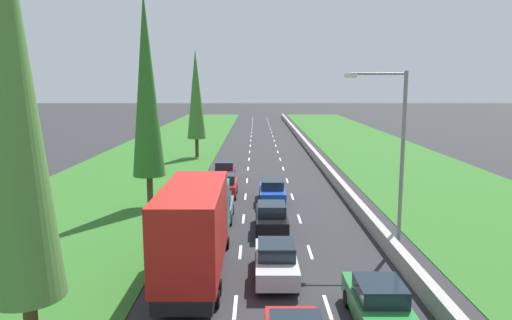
# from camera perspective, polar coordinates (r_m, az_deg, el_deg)

# --- Properties ---
(ground_plane) EXTENTS (300.00, 300.00, 0.00)m
(ground_plane) POSITION_cam_1_polar(r_m,az_deg,el_deg) (62.63, 0.70, 1.35)
(ground_plane) COLOR #28282B
(ground_plane) RESTS_ON ground
(grass_verge_left) EXTENTS (14.00, 140.00, 0.04)m
(grass_verge_left) POSITION_cam_1_polar(r_m,az_deg,el_deg) (63.70, -10.76, 1.34)
(grass_verge_left) COLOR #2D6623
(grass_verge_left) RESTS_ON ground
(grass_verge_right) EXTENTS (14.00, 140.00, 0.04)m
(grass_verge_right) POSITION_cam_1_polar(r_m,az_deg,el_deg) (64.47, 13.56, 1.34)
(grass_verge_right) COLOR #2D6623
(grass_verge_right) RESTS_ON ground
(median_barrier) EXTENTS (0.44, 120.00, 0.85)m
(median_barrier) POSITION_cam_1_polar(r_m,az_deg,el_deg) (62.92, 5.90, 1.73)
(median_barrier) COLOR #9E9B93
(median_barrier) RESTS_ON ground
(lane_markings) EXTENTS (3.64, 116.00, 0.01)m
(lane_markings) POSITION_cam_1_polar(r_m,az_deg,el_deg) (62.63, 0.70, 1.36)
(lane_markings) COLOR white
(lane_markings) RESTS_ON ground
(red_box_truck_left_lane) EXTENTS (2.46, 9.40, 4.18)m
(red_box_truck_left_lane) POSITION_cam_1_polar(r_m,az_deg,el_deg) (21.23, -7.31, -7.93)
(red_box_truck_left_lane) COLOR black
(red_box_truck_left_lane) RESTS_ON ground
(grey_hatchback_left_lane) EXTENTS (1.74, 3.90, 1.72)m
(grey_hatchback_left_lane) POSITION_cam_1_polar(r_m,az_deg,el_deg) (29.93, -4.60, -5.54)
(grey_hatchback_left_lane) COLOR slate
(grey_hatchback_left_lane) RESTS_ON ground
(silver_sedan_centre_lane) EXTENTS (1.82, 4.50, 1.64)m
(silver_sedan_centre_lane) POSITION_cam_1_polar(r_m,az_deg,el_deg) (21.20, 2.21, -11.80)
(silver_sedan_centre_lane) COLOR silver
(silver_sedan_centre_lane) RESTS_ON ground
(green_sedan_right_lane) EXTENTS (1.82, 4.50, 1.64)m
(green_sedan_right_lane) POSITION_cam_1_polar(r_m,az_deg,el_deg) (17.91, 14.15, -16.14)
(green_sedan_right_lane) COLOR #237A33
(green_sedan_right_lane) RESTS_ON ground
(black_sedan_centre_lane) EXTENTS (1.82, 4.50, 1.64)m
(black_sedan_centre_lane) POSITION_cam_1_polar(r_m,az_deg,el_deg) (27.69, 1.68, -6.77)
(black_sedan_centre_lane) COLOR black
(black_sedan_centre_lane) RESTS_ON ground
(red_hatchback_left_lane) EXTENTS (1.74, 3.90, 1.72)m
(red_hatchback_left_lane) POSITION_cam_1_polar(r_m,az_deg,el_deg) (36.03, -3.87, -3.03)
(red_hatchback_left_lane) COLOR red
(red_hatchback_left_lane) RESTS_ON ground
(blue_sedan_centre_lane) EXTENTS (1.82, 4.50, 1.64)m
(blue_sedan_centre_lane) POSITION_cam_1_polar(r_m,az_deg,el_deg) (34.25, 1.74, -3.69)
(blue_sedan_centre_lane) COLOR #1E47B7
(blue_sedan_centre_lane) RESTS_ON ground
(maroon_hatchback_left_lane_fifth) EXTENTS (1.74, 3.90, 1.72)m
(maroon_hatchback_left_lane_fifth) POSITION_cam_1_polar(r_m,az_deg,el_deg) (41.87, -3.90, -1.34)
(maroon_hatchback_left_lane_fifth) COLOR maroon
(maroon_hatchback_left_lane_fifth) RESTS_ON ground
(poplar_tree_nearest) EXTENTS (2.16, 2.16, 14.34)m
(poplar_tree_nearest) POSITION_cam_1_polar(r_m,az_deg,el_deg) (14.83, -27.08, 7.57)
(poplar_tree_nearest) COLOR #4C3823
(poplar_tree_nearest) RESTS_ON ground
(poplar_tree_second) EXTENTS (2.16, 2.16, 14.37)m
(poplar_tree_second) POSITION_cam_1_polar(r_m,az_deg,el_deg) (32.81, -13.07, 8.60)
(poplar_tree_second) COLOR #4C3823
(poplar_tree_second) RESTS_ON ground
(poplar_tree_third) EXTENTS (2.11, 2.11, 12.20)m
(poplar_tree_third) POSITION_cam_1_polar(r_m,az_deg,el_deg) (54.96, -7.32, 7.70)
(poplar_tree_third) COLOR #4C3823
(poplar_tree_third) RESTS_ON ground
(street_light_mast) EXTENTS (3.20, 0.28, 9.00)m
(street_light_mast) POSITION_cam_1_polar(r_m,az_deg,el_deg) (25.64, 16.11, 1.69)
(street_light_mast) COLOR gray
(street_light_mast) RESTS_ON ground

